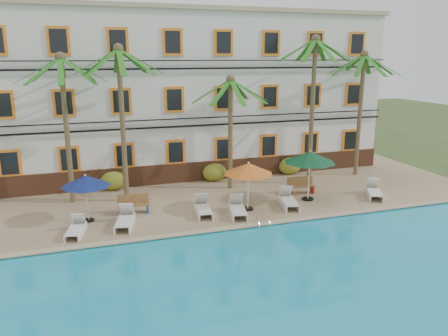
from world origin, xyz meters
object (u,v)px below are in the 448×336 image
object	(u,v)px
lounger_a	(76,229)
lounger_b	(125,220)
lounger_d	(238,209)
bench_right	(301,185)
palm_c	(230,115)
palm_a	(65,108)
palm_d	(313,91)
umbrella_red	(248,169)
lounger_f	(374,191)
palm_b	(121,103)
umbrella_green	(310,157)
lounger_e	(288,200)
lounger_c	(203,208)
umbrella_blue	(86,181)
bench_left	(134,204)
palm_e	(361,96)
pool_ladder	(262,225)

from	to	relation	value
lounger_a	lounger_b	size ratio (longest dim) A/B	0.87
lounger_d	lounger_a	bearing A→B (deg)	-179.19
bench_right	palm_c	bearing A→B (deg)	148.04
palm_a	palm_d	bearing A→B (deg)	-2.88
umbrella_red	lounger_f	distance (m)	7.48
palm_c	lounger_b	xyz separation A→B (m)	(-6.40, -4.09, -3.93)
palm_b	umbrella_green	size ratio (longest dim) A/B	2.96
lounger_b	lounger_e	world-z (taller)	lounger_e
lounger_a	lounger_f	xyz separation A→B (m)	(15.41, 0.42, 0.04)
lounger_a	lounger_c	world-z (taller)	lounger_c
palm_b	umbrella_blue	size ratio (longest dim) A/B	3.57
lounger_e	bench_right	size ratio (longest dim) A/B	1.39
palm_b	umbrella_green	xyz separation A→B (m)	(9.22, -2.82, -2.85)
lounger_b	bench_left	xyz separation A→B (m)	(0.58, 1.60, 0.17)
lounger_a	palm_e	bearing A→B (deg)	15.32
lounger_a	lounger_b	xyz separation A→B (m)	(2.10, 0.32, 0.04)
umbrella_red	umbrella_blue	bearing A→B (deg)	173.52
palm_e	lounger_a	world-z (taller)	palm_e
palm_b	bench_left	xyz separation A→B (m)	(0.14, -1.98, -4.70)
palm_d	umbrella_red	bearing A→B (deg)	-147.96
lounger_f	pool_ladder	size ratio (longest dim) A/B	2.84
umbrella_blue	pool_ladder	xyz separation A→B (m)	(7.45, -3.03, -1.92)
palm_b	lounger_e	world-z (taller)	palm_b
palm_d	umbrella_green	distance (m)	4.51
lounger_d	bench_right	distance (m)	5.02
palm_c	lounger_e	distance (m)	5.84
palm_e	lounger_e	world-z (taller)	palm_e
lounger_a	pool_ladder	distance (m)	8.15
bench_right	umbrella_green	bearing A→B (deg)	-98.79
umbrella_green	bench_right	world-z (taller)	umbrella_green
palm_a	palm_b	bearing A→B (deg)	-13.54
umbrella_red	umbrella_green	size ratio (longest dim) A/B	0.91
umbrella_blue	lounger_e	bearing A→B (deg)	-6.00
umbrella_red	lounger_c	bearing A→B (deg)	177.89
umbrella_blue	lounger_f	bearing A→B (deg)	-4.18
palm_e	umbrella_blue	size ratio (longest dim) A/B	3.45
palm_a	pool_ladder	distance (m)	11.32
palm_a	bench_right	xyz separation A→B (m)	(12.11, -2.30, -4.47)
palm_e	bench_right	bearing A→B (deg)	-154.95
palm_d	lounger_e	size ratio (longest dim) A/B	4.03
lounger_b	lounger_f	bearing A→B (deg)	0.41
palm_b	umbrella_red	bearing A→B (deg)	-30.29
umbrella_blue	umbrella_green	xyz separation A→B (m)	(11.22, -0.41, 0.40)
lounger_b	umbrella_green	bearing A→B (deg)	4.58
palm_a	pool_ladder	size ratio (longest dim) A/B	10.29
lounger_a	lounger_f	bearing A→B (deg)	1.55
palm_e	lounger_b	distance (m)	16.39
palm_d	umbrella_green	bearing A→B (deg)	-119.36
palm_a	umbrella_blue	bearing A→B (deg)	-76.93
umbrella_blue	umbrella_red	size ratio (longest dim) A/B	0.92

